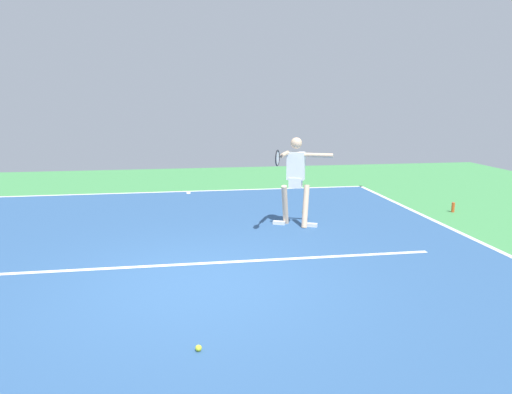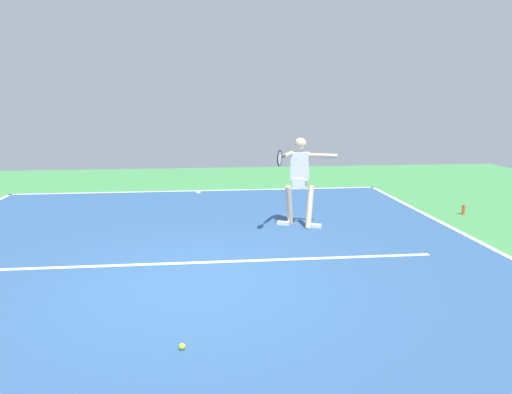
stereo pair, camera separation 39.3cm
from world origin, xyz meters
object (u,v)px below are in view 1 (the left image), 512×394
tennis_ball_near_service_line (303,211)px  tennis_ball_far_corner (199,348)px  water_bottle (453,207)px  tennis_player (296,176)px

tennis_ball_near_service_line → tennis_ball_far_corner: 6.21m
tennis_ball_near_service_line → tennis_ball_far_corner: same height
water_bottle → tennis_player: bearing=9.2°
tennis_player → tennis_ball_far_corner: bearing=89.6°
tennis_player → tennis_ball_far_corner: tennis_player is taller
tennis_ball_far_corner → water_bottle: (-5.88, -5.16, 0.08)m
tennis_ball_far_corner → water_bottle: water_bottle is taller
tennis_ball_near_service_line → tennis_ball_far_corner: (2.56, 5.66, 0.00)m
tennis_ball_near_service_line → tennis_ball_far_corner: size_ratio=1.00×
tennis_player → water_bottle: size_ratio=8.06×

